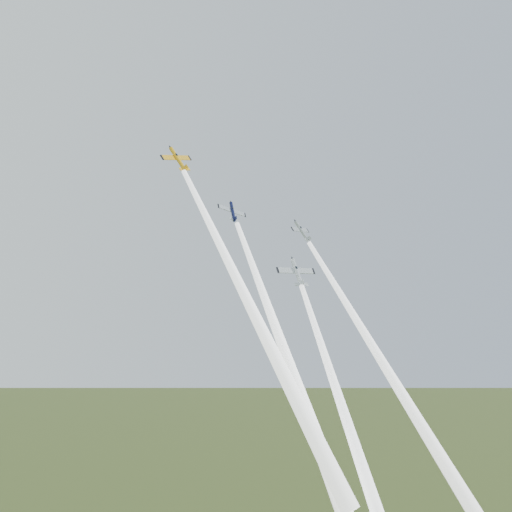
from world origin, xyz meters
name	(u,v)px	position (x,y,z in m)	size (l,w,h in m)	color
plane_yellow	(178,159)	(-13.32, 0.88, 110.33)	(7.35, 7.30, 1.15)	#F2AC15
smoke_trail_yellow	(255,316)	(-8.74, -18.29, 80.12)	(2.81, 2.81, 65.73)	white
plane_navy	(233,212)	(-0.98, 0.75, 101.55)	(6.54, 6.49, 1.02)	#0C1138
smoke_trail_navy	(288,361)	(-1.80, -18.08, 72.67)	(2.81, 2.81, 62.57)	white
plane_silver_right	(302,231)	(16.64, 0.73, 99.36)	(6.57, 6.52, 1.03)	#A4ADB2
smoke_trail_silver_right	(387,370)	(22.97, -17.00, 70.50)	(2.81, 2.81, 62.51)	white
plane_silver_low	(297,272)	(6.83, -9.83, 88.96)	(8.05, 7.98, 1.26)	silver
smoke_trail_silver_low	(360,462)	(2.99, -29.97, 57.54)	(2.81, 2.81, 68.64)	white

